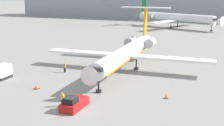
{
  "coord_description": "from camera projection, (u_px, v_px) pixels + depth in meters",
  "views": [
    {
      "loc": [
        16.56,
        -30.51,
        13.91
      ],
      "look_at": [
        0.0,
        11.85,
        3.14
      ],
      "focal_mm": 50.0,
      "sensor_mm": 36.0,
      "label": 1
    }
  ],
  "objects": [
    {
      "name": "ground_plane",
      "position": [
        75.0,
        110.0,
        36.72
      ],
      "size": [
        600.0,
        600.0,
        0.0
      ],
      "primitive_type": "plane",
      "color": "gray"
    },
    {
      "name": "terminal_building",
      "position": [
        197.0,
        4.0,
        143.76
      ],
      "size": [
        180.0,
        16.8,
        14.88
      ],
      "color": "#8C939E",
      "rests_on": "ground"
    },
    {
      "name": "airplane_main",
      "position": [
        127.0,
        52.0,
        54.82
      ],
      "size": [
        30.19,
        31.18,
        10.28
      ],
      "color": "white",
      "rests_on": "ground"
    },
    {
      "name": "pushback_tug",
      "position": [
        74.0,
        104.0,
        37.19
      ],
      "size": [
        1.96,
        4.25,
        1.7
      ],
      "color": "#B21919",
      "rests_on": "ground"
    },
    {
      "name": "luggage_cart",
      "position": [
        2.0,
        72.0,
        49.55
      ],
      "size": [
        1.69,
        2.9,
        2.3
      ],
      "color": "#232326",
      "rests_on": "ground"
    },
    {
      "name": "worker_near_tug",
      "position": [
        63.0,
        99.0,
        37.81
      ],
      "size": [
        0.4,
        0.25,
        1.76
      ],
      "color": "#232838",
      "rests_on": "ground"
    },
    {
      "name": "worker_by_wing",
      "position": [
        65.0,
        67.0,
        53.45
      ],
      "size": [
        0.4,
        0.24,
        1.68
      ],
      "color": "#232838",
      "rests_on": "ground"
    },
    {
      "name": "traffic_cone_left",
      "position": [
        36.0,
        87.0,
        44.64
      ],
      "size": [
        0.7,
        0.7,
        0.65
      ],
      "color": "black",
      "rests_on": "ground"
    },
    {
      "name": "traffic_cone_right",
      "position": [
        166.0,
        96.0,
        40.72
      ],
      "size": [
        0.52,
        0.52,
        0.66
      ],
      "color": "black",
      "rests_on": "ground"
    },
    {
      "name": "airplane_parked_far_left",
      "position": [
        177.0,
        18.0,
        114.22
      ],
      "size": [
        33.46,
        28.68,
        10.45
      ],
      "color": "white",
      "rests_on": "ground"
    }
  ]
}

